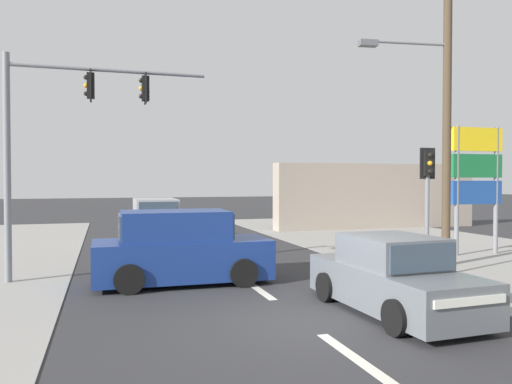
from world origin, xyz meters
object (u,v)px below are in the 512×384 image
Objects in this scene: pedestal_signal_right_kerb at (427,190)px; suv_receding_far at (155,222)px; utility_pole_midground_right at (443,101)px; sedan_kerbside_parked at (393,278)px; suv_oncoming_mid at (180,249)px; shopping_plaza_sign at (477,172)px; traffic_signal_mast at (60,126)px.

suv_receding_far is (-6.27, 10.25, -1.53)m from pedestal_signal_right_kerb.
utility_pole_midground_right is 7.66m from sedan_kerbside_parked.
suv_oncoming_mid is at bearing -178.48° from utility_pole_midground_right.
traffic_signal_mast is at bearing -178.00° from shopping_plaza_sign.
utility_pole_midground_right reaches higher than suv_receding_far.
utility_pole_midground_right is at bearing -5.88° from traffic_signal_mast.
traffic_signal_mast reaches higher than sedan_kerbside_parked.
utility_pole_midground_right is 3.61m from pedestal_signal_right_kerb.
sedan_kerbside_parked is 0.95× the size of suv_receding_far.
suv_receding_far is at bearing 146.87° from shopping_plaza_sign.
pedestal_signal_right_kerb is 6.79m from suv_oncoming_mid.
sedan_kerbside_parked is at bearing -39.40° from traffic_signal_mast.
shopping_plaza_sign is at bearing 39.74° from sedan_kerbside_parked.
pedestal_signal_right_kerb is 0.78× the size of suv_receding_far.
suv_receding_far is (-7.99, 8.62, -4.25)m from utility_pole_midground_right.
shopping_plaza_sign is (2.71, 1.64, -2.16)m from utility_pole_midground_right.
pedestal_signal_right_kerb is at bearing -58.56° from suv_receding_far.
shopping_plaza_sign is 9.64m from sedan_kerbside_parked.
pedestal_signal_right_kerb is (-1.72, -1.63, -2.72)m from utility_pole_midground_right.
utility_pole_midground_right is 3.83m from shopping_plaza_sign.
shopping_plaza_sign is at bearing 2.00° from traffic_signal_mast.
sedan_kerbside_parked is at bearing -48.17° from suv_oncoming_mid.
sedan_kerbside_parked is (-7.20, -5.99, -2.28)m from shopping_plaza_sign.
traffic_signal_mast is 1.30× the size of shopping_plaza_sign.
shopping_plaza_sign is 12.95m from suv_receding_far.
suv_receding_far is (3.20, 7.47, -3.26)m from traffic_signal_mast.
suv_receding_far is at bearing 132.82° from utility_pole_midground_right.
utility_pole_midground_right is at bearing 43.43° from pedestal_signal_right_kerb.
utility_pole_midground_right is 1.59× the size of traffic_signal_mast.
sedan_kerbside_parked is 5.55m from suv_oncoming_mid.
suv_oncoming_mid is at bearing 167.67° from pedestal_signal_right_kerb.
utility_pole_midground_right reaches higher than traffic_signal_mast.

